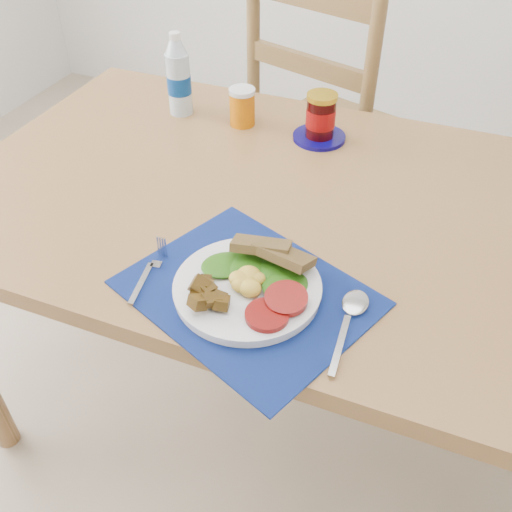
{
  "coord_description": "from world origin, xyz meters",
  "views": [
    {
      "loc": [
        0.34,
        -0.75,
        1.44
      ],
      "look_at": [
        0.06,
        -0.06,
        0.8
      ],
      "focal_mm": 40.0,
      "sensor_mm": 36.0,
      "label": 1
    }
  ],
  "objects_px": {
    "chair_far": "(328,105)",
    "water_bottle": "(179,79)",
    "juice_glass": "(242,108)",
    "jam_on_saucer": "(320,120)",
    "breakfast_plate": "(244,285)"
  },
  "relations": [
    {
      "from": "chair_far",
      "to": "jam_on_saucer",
      "type": "xyz_separation_m",
      "value": [
        0.09,
        -0.44,
        0.18
      ]
    },
    {
      "from": "juice_glass",
      "to": "jam_on_saucer",
      "type": "relative_size",
      "value": 0.69
    },
    {
      "from": "chair_far",
      "to": "breakfast_plate",
      "type": "xyz_separation_m",
      "value": [
        0.13,
        -1.01,
        0.15
      ]
    },
    {
      "from": "jam_on_saucer",
      "to": "juice_glass",
      "type": "bearing_deg",
      "value": 179.73
    },
    {
      "from": "juice_glass",
      "to": "jam_on_saucer",
      "type": "height_order",
      "value": "jam_on_saucer"
    },
    {
      "from": "breakfast_plate",
      "to": "water_bottle",
      "type": "height_order",
      "value": "water_bottle"
    },
    {
      "from": "chair_far",
      "to": "breakfast_plate",
      "type": "height_order",
      "value": "chair_far"
    },
    {
      "from": "chair_far",
      "to": "water_bottle",
      "type": "distance_m",
      "value": 0.57
    },
    {
      "from": "water_bottle",
      "to": "juice_glass",
      "type": "height_order",
      "value": "water_bottle"
    },
    {
      "from": "chair_far",
      "to": "jam_on_saucer",
      "type": "relative_size",
      "value": 9.74
    },
    {
      "from": "chair_far",
      "to": "water_bottle",
      "type": "relative_size",
      "value": 6.0
    },
    {
      "from": "water_bottle",
      "to": "juice_glass",
      "type": "xyz_separation_m",
      "value": [
        0.17,
        0.0,
        -0.05
      ]
    },
    {
      "from": "chair_far",
      "to": "juice_glass",
      "type": "relative_size",
      "value": 14.11
    },
    {
      "from": "chair_far",
      "to": "water_bottle",
      "type": "xyz_separation_m",
      "value": [
        -0.28,
        -0.44,
        0.22
      ]
    },
    {
      "from": "juice_glass",
      "to": "jam_on_saucer",
      "type": "xyz_separation_m",
      "value": [
        0.2,
        -0.0,
        0.01
      ]
    }
  ]
}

